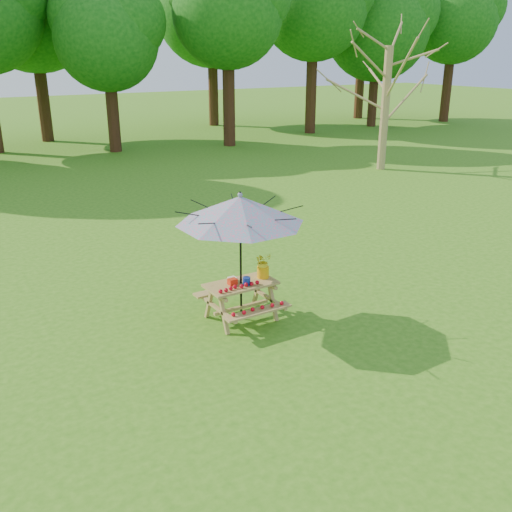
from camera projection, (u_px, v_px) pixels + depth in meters
ground at (468, 367)px, 8.36m from camera, size 120.00×120.00×0.00m
picnic_table at (241, 302)px, 9.76m from camera, size 1.20×1.32×0.67m
patio_umbrella at (240, 210)px, 9.21m from camera, size 2.75×2.75×2.25m
produce_bins at (239, 281)px, 9.60m from camera, size 0.33×0.39×0.13m
tomatoes_row at (239, 286)px, 9.41m from camera, size 0.77×0.13×0.07m
flower_bucket at (263, 264)px, 9.80m from camera, size 0.28×0.24×0.45m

